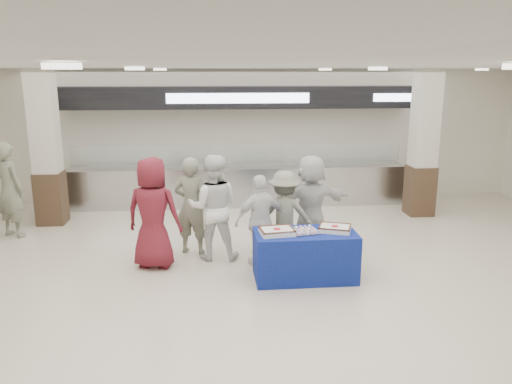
{
  "coord_description": "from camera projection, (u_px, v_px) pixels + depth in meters",
  "views": [
    {
      "loc": [
        -0.57,
        -6.28,
        3.14
      ],
      "look_at": [
        0.1,
        1.6,
        1.22
      ],
      "focal_mm": 35.0,
      "sensor_mm": 36.0,
      "label": 1
    }
  ],
  "objects": [
    {
      "name": "ground",
      "position": [
        258.0,
        305.0,
        6.87
      ],
      "size": [
        14.0,
        14.0,
        0.0
      ],
      "primitive_type": "plane",
      "color": "beige",
      "rests_on": "ground"
    },
    {
      "name": "serving_line",
      "position": [
        238.0,
        157.0,
        11.82
      ],
      "size": [
        8.7,
        0.85,
        2.8
      ],
      "color": "#B5B8BD",
      "rests_on": "ground"
    },
    {
      "name": "column_left",
      "position": [
        47.0,
        152.0,
        10.24
      ],
      "size": [
        0.55,
        0.55,
        3.2
      ],
      "color": "#352518",
      "rests_on": "ground"
    },
    {
      "name": "column_right",
      "position": [
        423.0,
        147.0,
        10.91
      ],
      "size": [
        0.55,
        0.55,
        3.2
      ],
      "color": "#352518",
      "rests_on": "ground"
    },
    {
      "name": "display_table",
      "position": [
        305.0,
        255.0,
        7.69
      ],
      "size": [
        1.56,
        0.8,
        0.75
      ],
      "primitive_type": "cube",
      "rotation": [
        0.0,
        0.0,
        0.01
      ],
      "color": "navy",
      "rests_on": "ground"
    },
    {
      "name": "sheet_cake_left",
      "position": [
        277.0,
        231.0,
        7.5
      ],
      "size": [
        0.54,
        0.44,
        0.1
      ],
      "color": "white",
      "rests_on": "display_table"
    },
    {
      "name": "sheet_cake_right",
      "position": [
        335.0,
        228.0,
        7.65
      ],
      "size": [
        0.57,
        0.5,
        0.1
      ],
      "color": "white",
      "rests_on": "display_table"
    },
    {
      "name": "cupcake_tray",
      "position": [
        304.0,
        231.0,
        7.57
      ],
      "size": [
        0.43,
        0.35,
        0.06
      ],
      "color": "#A3A3A8",
      "rests_on": "display_table"
    },
    {
      "name": "civilian_maroon",
      "position": [
        153.0,
        213.0,
        8.03
      ],
      "size": [
        1.01,
        0.78,
        1.83
      ],
      "primitive_type": "imported",
      "rotation": [
        0.0,
        0.0,
        2.9
      ],
      "color": "maroon",
      "rests_on": "ground"
    },
    {
      "name": "soldier_a",
      "position": [
        192.0,
        206.0,
        8.67
      ],
      "size": [
        0.73,
        0.59,
        1.72
      ],
      "primitive_type": "imported",
      "rotation": [
        0.0,
        0.0,
        2.82
      ],
      "color": "slate",
      "rests_on": "ground"
    },
    {
      "name": "chef_tall",
      "position": [
        213.0,
        207.0,
        8.41
      ],
      "size": [
        0.91,
        0.73,
        1.8
      ],
      "primitive_type": "imported",
      "rotation": [
        0.0,
        0.0,
        3.09
      ],
      "color": "white",
      "rests_on": "ground"
    },
    {
      "name": "chef_short",
      "position": [
        261.0,
        220.0,
        8.17
      ],
      "size": [
        0.96,
        0.61,
        1.52
      ],
      "primitive_type": "imported",
      "rotation": [
        0.0,
        0.0,
        3.43
      ],
      "color": "white",
      "rests_on": "ground"
    },
    {
      "name": "soldier_b",
      "position": [
        284.0,
        215.0,
        8.44
      ],
      "size": [
        1.03,
        0.64,
        1.53
      ],
      "primitive_type": "imported",
      "rotation": [
        0.0,
        0.0,
        3.07
      ],
      "color": "slate",
      "rests_on": "ground"
    },
    {
      "name": "civilian_white",
      "position": [
        310.0,
        203.0,
        8.8
      ],
      "size": [
        1.69,
        0.89,
        1.74
      ],
      "primitive_type": "imported",
      "rotation": [
        0.0,
        0.0,
        3.39
      ],
      "color": "silver",
      "rests_on": "ground"
    },
    {
      "name": "soldier_bg",
      "position": [
        9.0,
        190.0,
        9.55
      ],
      "size": [
        0.81,
        0.72,
        1.86
      ],
      "primitive_type": "imported",
      "rotation": [
        0.0,
        0.0,
        2.62
      ],
      "color": "slate",
      "rests_on": "ground"
    }
  ]
}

